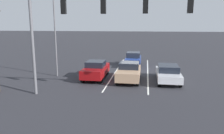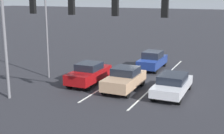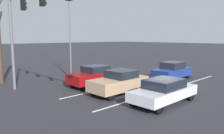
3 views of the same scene
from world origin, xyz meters
name	(u,v)px [view 2 (image 2 of 3)]	position (x,y,z in m)	size (l,w,h in m)	color
ground_plane	(148,73)	(0.00, 0.00, 0.00)	(240.00, 240.00, 0.00)	#28282D
lane_stripe_left_divider	(162,79)	(-1.64, 1.51, 0.01)	(0.12, 15.01, 0.01)	silver
lane_stripe_center_divider	(123,75)	(1.64, 1.51, 0.01)	(0.12, 15.01, 0.01)	silver
car_silver_leftlane_front	(172,84)	(-3.31, 5.07, 0.75)	(1.89, 4.51, 1.43)	silver
car_maroon_rightlane_front	(89,73)	(3.05, 4.93, 0.81)	(1.79, 4.36, 1.59)	maroon
car_tan_midlane_front	(124,79)	(0.01, 5.34, 0.81)	(1.90, 4.17, 1.60)	tan
car_navy_midlane_second	(152,60)	(0.05, -1.52, 0.81)	(1.72, 4.09, 1.63)	navy
traffic_signal_gantry	(61,18)	(2.01, 9.99, 5.31)	(12.08, 0.37, 6.87)	slate
street_lamp_right_shoulder	(48,24)	(6.69, 4.68, 4.33)	(1.62, 0.24, 7.54)	slate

